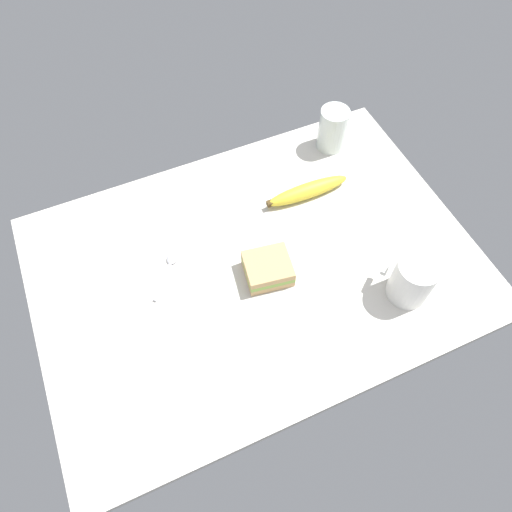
{
  "coord_description": "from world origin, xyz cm",
  "views": [
    {
      "loc": [
        20.23,
        45.9,
        86.07
      ],
      "look_at": [
        0.0,
        0.0,
        5.0
      ],
      "focal_mm": 33.09,
      "sensor_mm": 36.0,
      "label": 1
    }
  ],
  "objects_px": {
    "banana": "(307,191)",
    "spoon": "(169,267)",
    "coffee_mug_black": "(413,279)",
    "glass_of_milk": "(332,131)",
    "sandwich_main": "(268,269)"
  },
  "relations": [
    {
      "from": "banana",
      "to": "spoon",
      "type": "relative_size",
      "value": 1.88
    },
    {
      "from": "coffee_mug_black",
      "to": "banana",
      "type": "height_order",
      "value": "coffee_mug_black"
    },
    {
      "from": "glass_of_milk",
      "to": "banana",
      "type": "bearing_deg",
      "value": 43.87
    },
    {
      "from": "banana",
      "to": "glass_of_milk",
      "type": "bearing_deg",
      "value": -136.13
    },
    {
      "from": "glass_of_milk",
      "to": "spoon",
      "type": "bearing_deg",
      "value": 20.24
    },
    {
      "from": "banana",
      "to": "spoon",
      "type": "height_order",
      "value": "banana"
    },
    {
      "from": "sandwich_main",
      "to": "glass_of_milk",
      "type": "xyz_separation_m",
      "value": [
        -0.29,
        -0.27,
        0.02
      ]
    },
    {
      "from": "sandwich_main",
      "to": "spoon",
      "type": "bearing_deg",
      "value": -28.26
    },
    {
      "from": "sandwich_main",
      "to": "glass_of_milk",
      "type": "distance_m",
      "value": 0.4
    },
    {
      "from": "coffee_mug_black",
      "to": "sandwich_main",
      "type": "bearing_deg",
      "value": -32.3
    },
    {
      "from": "banana",
      "to": "coffee_mug_black",
      "type": "bearing_deg",
      "value": 102.9
    },
    {
      "from": "sandwich_main",
      "to": "spoon",
      "type": "xyz_separation_m",
      "value": [
        0.18,
        -0.1,
        -0.02
      ]
    },
    {
      "from": "sandwich_main",
      "to": "spoon",
      "type": "height_order",
      "value": "sandwich_main"
    },
    {
      "from": "coffee_mug_black",
      "to": "sandwich_main",
      "type": "xyz_separation_m",
      "value": [
        0.24,
        -0.15,
        -0.03
      ]
    },
    {
      "from": "coffee_mug_black",
      "to": "spoon",
      "type": "bearing_deg",
      "value": -30.6
    }
  ]
}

